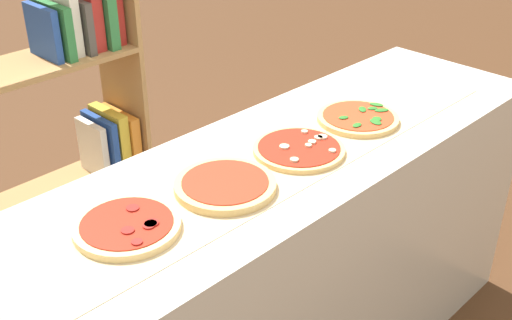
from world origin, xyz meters
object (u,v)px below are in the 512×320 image
at_px(bookshelf, 53,130).
at_px(pizza_mushroom_2, 299,149).
at_px(pizza_spinach_3, 358,118).
at_px(pizza_plain_1, 225,185).
at_px(pizza_pepperoni_0, 128,226).

bearing_deg(bookshelf, pizza_mushroom_2, -71.48).
xyz_separation_m(pizza_mushroom_2, pizza_spinach_3, (0.29, 0.00, 0.00)).
bearing_deg(pizza_plain_1, pizza_spinach_3, 0.23).
bearing_deg(bookshelf, pizza_plain_1, -89.17).
relative_size(pizza_mushroom_2, bookshelf, 0.17).
xyz_separation_m(pizza_plain_1, pizza_mushroom_2, (0.29, -0.00, -0.00)).
relative_size(pizza_plain_1, bookshelf, 0.17).
bearing_deg(pizza_pepperoni_0, pizza_mushroom_2, -2.89).
bearing_deg(pizza_mushroom_2, pizza_pepperoni_0, 177.11).
xyz_separation_m(pizza_pepperoni_0, bookshelf, (0.28, 0.88, -0.15)).
distance_m(pizza_plain_1, pizza_spinach_3, 0.59).
bearing_deg(pizza_mushroom_2, pizza_plain_1, 179.54).
relative_size(pizza_pepperoni_0, pizza_mushroom_2, 0.96).
height_order(pizza_pepperoni_0, pizza_spinach_3, pizza_pepperoni_0).
bearing_deg(pizza_spinach_3, pizza_mushroom_2, -179.09).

